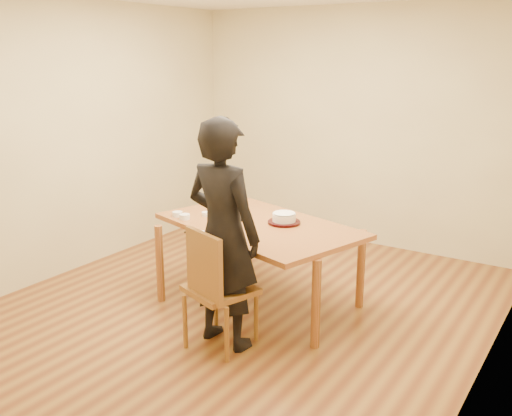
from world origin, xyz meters
The scene contains 16 objects.
room_shell centered at (0.00, 0.34, 1.35)m, with size 4.00×4.50×2.70m.
dining_table centered at (0.08, 0.11, 0.73)m, with size 1.73×1.03×0.04m, color brown.
dining_chair centered at (0.23, -0.67, 0.45)m, with size 0.45×0.45×0.04m, color brown.
cake_plate centered at (0.27, 0.22, 0.76)m, with size 0.28×0.28×0.02m, color red.
cake centered at (0.27, 0.22, 0.80)m, with size 0.20×0.20×0.06m, color white.
frosting_dome centered at (0.27, 0.22, 0.85)m, with size 0.20×0.20×0.03m, color white.
frosting_tub centered at (0.08, -0.30, 0.79)m, with size 0.09×0.09×0.08m, color white.
frosting_lid centered at (-0.16, -0.38, 0.76)m, with size 0.09×0.09×0.01m, color #1926A6.
frosting_dollop centered at (-0.16, -0.38, 0.77)m, with size 0.04×0.04×0.02m, color white.
ramekin_green centered at (-0.54, -0.14, 0.77)m, with size 0.09×0.09×0.04m, color white.
ramekin_yellow centered at (-0.44, 0.04, 0.77)m, with size 0.08×0.08×0.04m, color white.
ramekin_multi centered at (-0.65, -0.11, 0.77)m, with size 0.09×0.09×0.04m, color white.
candy_box_pink centered at (-0.46, 0.48, 0.76)m, with size 0.13×0.07×0.02m, color #ED37BB.
candy_box_green centered at (-0.47, 0.48, 0.78)m, with size 0.14×0.07×0.02m, color green.
spatula centered at (-0.22, -0.40, 0.76)m, with size 0.17×0.02×0.01m, color black.
person centered at (0.23, -0.62, 0.88)m, with size 0.64×0.42×1.75m, color black.
Camera 1 is at (2.62, -3.87, 2.17)m, focal length 40.00 mm.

